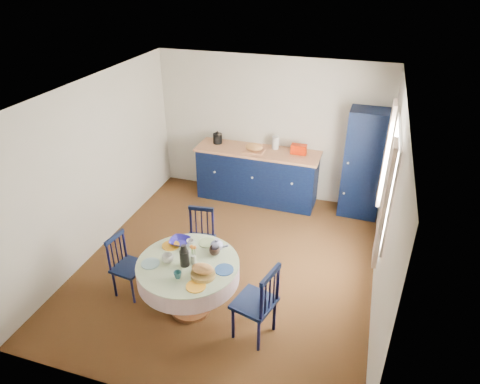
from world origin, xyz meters
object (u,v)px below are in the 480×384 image
(kitchen_counter, at_px, (257,174))
(mug_a, at_px, (168,258))
(mug_b, at_px, (178,275))
(mug_c, at_px, (215,251))
(mug_d, at_px, (190,243))
(dining_table, at_px, (189,271))
(chair_right, at_px, (258,302))
(chair_far, at_px, (200,238))
(pantry_cabinet, at_px, (364,164))
(cobalt_bowl, at_px, (180,242))
(chair_left, at_px, (127,265))

(kitchen_counter, xyz_separation_m, mug_a, (-0.27, -3.01, 0.29))
(mug_b, relative_size, mug_c, 0.70)
(mug_d, bearing_deg, dining_table, -70.62)
(kitchen_counter, bearing_deg, chair_right, -73.57)
(chair_far, distance_m, mug_d, 0.66)
(mug_b, bearing_deg, kitchen_counter, 89.40)
(pantry_cabinet, relative_size, mug_c, 13.88)
(mug_b, bearing_deg, chair_right, 8.28)
(dining_table, distance_m, mug_b, 0.32)
(mug_a, relative_size, mug_b, 1.44)
(mug_c, height_order, cobalt_bowl, mug_c)
(mug_a, bearing_deg, dining_table, 12.81)
(kitchen_counter, distance_m, mug_c, 2.73)
(dining_table, distance_m, chair_left, 0.93)
(pantry_cabinet, height_order, chair_far, pantry_cabinet)
(chair_left, bearing_deg, mug_c, -73.39)
(pantry_cabinet, relative_size, mug_d, 19.26)
(kitchen_counter, xyz_separation_m, chair_right, (0.86, -3.11, 0.01))
(chair_far, height_order, mug_d, chair_far)
(mug_a, height_order, cobalt_bowl, mug_a)
(mug_d, relative_size, cobalt_bowl, 0.38)
(dining_table, bearing_deg, chair_far, 104.58)
(cobalt_bowl, bearing_deg, dining_table, -51.72)
(dining_table, xyz_separation_m, mug_c, (0.24, 0.25, 0.17))
(kitchen_counter, distance_m, mug_d, 2.66)
(chair_right, bearing_deg, mug_d, -99.79)
(dining_table, xyz_separation_m, chair_far, (-0.23, 0.88, -0.17))
(pantry_cabinet, xyz_separation_m, mug_d, (-1.92, -2.68, -0.14))
(mug_a, bearing_deg, pantry_cabinet, 56.14)
(pantry_cabinet, xyz_separation_m, chair_right, (-0.92, -3.15, -0.41))
(chair_right, bearing_deg, chair_far, -117.39)
(kitchen_counter, bearing_deg, mug_b, -89.63)
(cobalt_bowl, bearing_deg, chair_far, 87.12)
(mug_b, relative_size, cobalt_bowl, 0.37)
(pantry_cabinet, distance_m, mug_a, 3.68)
(kitchen_counter, distance_m, pantry_cabinet, 1.83)
(mug_a, distance_m, mug_d, 0.39)
(kitchen_counter, height_order, chair_right, kitchen_counter)
(chair_left, height_order, cobalt_bowl, chair_left)
(chair_left, xyz_separation_m, chair_far, (0.68, 0.81, 0.01))
(dining_table, height_order, mug_c, dining_table)
(chair_left, relative_size, chair_far, 0.97)
(dining_table, bearing_deg, mug_d, 109.38)
(pantry_cabinet, bearing_deg, chair_far, -132.45)
(pantry_cabinet, bearing_deg, mug_b, -117.59)
(dining_table, distance_m, mug_c, 0.38)
(chair_left, height_order, mug_a, chair_left)
(chair_left, bearing_deg, chair_far, -32.45)
(pantry_cabinet, relative_size, cobalt_bowl, 7.28)
(chair_left, bearing_deg, cobalt_bowl, -60.95)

